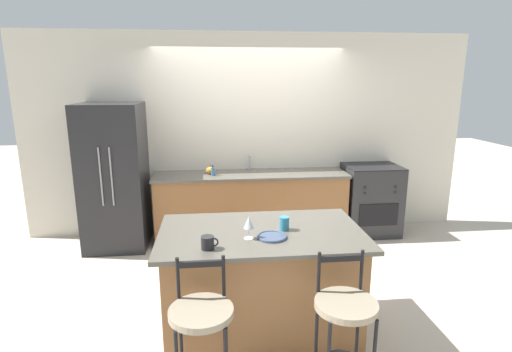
{
  "coord_description": "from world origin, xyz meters",
  "views": [
    {
      "loc": [
        -0.48,
        -4.75,
        2.08
      ],
      "look_at": [
        -0.05,
        -0.7,
        1.1
      ],
      "focal_mm": 28.0,
      "sensor_mm": 36.0,
      "label": 1
    }
  ],
  "objects": [
    {
      "name": "bar_stool_near",
      "position": [
        -0.58,
        -2.48,
        0.56
      ],
      "size": [
        0.41,
        0.41,
        0.97
      ],
      "color": "black",
      "rests_on": "ground_plane"
    },
    {
      "name": "oven_range",
      "position": [
        1.65,
        0.34,
        0.48
      ],
      "size": [
        0.73,
        0.62,
        0.96
      ],
      "color": "#28282B",
      "rests_on": "ground_plane"
    },
    {
      "name": "wall_back",
      "position": [
        0.0,
        0.66,
        1.35
      ],
      "size": [
        6.0,
        0.07,
        2.7
      ],
      "color": "beige",
      "rests_on": "ground_plane"
    },
    {
      "name": "bar_stool_far",
      "position": [
        0.35,
        -2.49,
        0.56
      ],
      "size": [
        0.41,
        0.41,
        0.97
      ],
      "color": "black",
      "rests_on": "ground_plane"
    },
    {
      "name": "tumbler_cup",
      "position": [
        0.07,
        -1.75,
        0.96
      ],
      "size": [
        0.08,
        0.08,
        0.11
      ],
      "color": "teal",
      "rests_on": "kitchen_island"
    },
    {
      "name": "back_counter",
      "position": [
        0.0,
        0.36,
        0.45
      ],
      "size": [
        2.53,
        0.64,
        0.89
      ],
      "color": "#936038",
      "rests_on": "ground_plane"
    },
    {
      "name": "ground_plane",
      "position": [
        0.0,
        0.0,
        0.0
      ],
      "size": [
        18.0,
        18.0,
        0.0
      ],
      "primitive_type": "plane",
      "color": "beige"
    },
    {
      "name": "sink_faucet",
      "position": [
        0.0,
        0.55,
        1.03
      ],
      "size": [
        0.02,
        0.13,
        0.22
      ],
      "color": "#ADAFB5",
      "rests_on": "back_counter"
    },
    {
      "name": "wine_glass",
      "position": [
        -0.23,
        -1.9,
        1.03
      ],
      "size": [
        0.08,
        0.08,
        0.18
      ],
      "color": "white",
      "rests_on": "kitchen_island"
    },
    {
      "name": "dinner_plate",
      "position": [
        -0.05,
        -1.91,
        0.91
      ],
      "size": [
        0.23,
        0.23,
        0.02
      ],
      "color": "#425170",
      "rests_on": "kitchen_island"
    },
    {
      "name": "soap_bottle",
      "position": [
        -0.5,
        0.26,
        0.95
      ],
      "size": [
        0.05,
        0.05,
        0.14
      ],
      "color": "teal",
      "rests_on": "back_counter"
    },
    {
      "name": "coffee_mug",
      "position": [
        -0.54,
        -2.06,
        0.95
      ],
      "size": [
        0.13,
        0.09,
        0.1
      ],
      "color": "#232326",
      "rests_on": "kitchen_island"
    },
    {
      "name": "refrigerator",
      "position": [
        -1.72,
        0.27,
        0.91
      ],
      "size": [
        0.75,
        0.77,
        1.82
      ],
      "color": "#232326",
      "rests_on": "ground_plane"
    },
    {
      "name": "pumpkin_decoration",
      "position": [
        -0.53,
        0.36,
        0.94
      ],
      "size": [
        0.12,
        0.12,
        0.12
      ],
      "color": "orange",
      "rests_on": "back_counter"
    },
    {
      "name": "kitchen_island",
      "position": [
        -0.12,
        -1.76,
        0.46
      ],
      "size": [
        1.64,
        0.98,
        0.9
      ],
      "color": "#936038",
      "rests_on": "ground_plane"
    }
  ]
}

